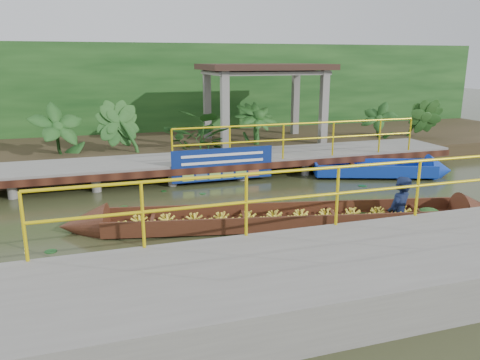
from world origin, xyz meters
name	(u,v)px	position (x,y,z in m)	size (l,w,h in m)	color
ground	(237,212)	(0.00, 0.00, 0.00)	(80.00, 80.00, 0.00)	#2E351A
land_strip	(177,146)	(0.00, 7.50, 0.23)	(30.00, 8.00, 0.45)	#302818
far_dock	(202,161)	(0.02, 3.43, 0.48)	(16.00, 2.06, 1.66)	slate
near_dock	(384,270)	(1.00, -4.20, 0.30)	(18.00, 2.40, 1.73)	slate
pavilion	(264,75)	(3.00, 6.30, 2.82)	(4.40, 3.00, 3.00)	slate
foliage_backdrop	(164,93)	(0.00, 10.00, 2.00)	(30.00, 0.80, 4.00)	#123913
vendor_boat	(309,212)	(1.18, -1.27, 0.27)	(9.34, 2.83, 2.21)	#3C1F10
moored_blue_boat	(406,171)	(5.75, 1.62, 0.17)	(4.14, 2.30, 0.96)	#0E2F9C
blue_banner	(223,164)	(0.38, 2.48, 0.56)	(2.87, 0.04, 0.90)	navy
tropical_plants	(253,125)	(2.25, 5.30, 1.20)	(14.21, 1.21, 1.51)	#123913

